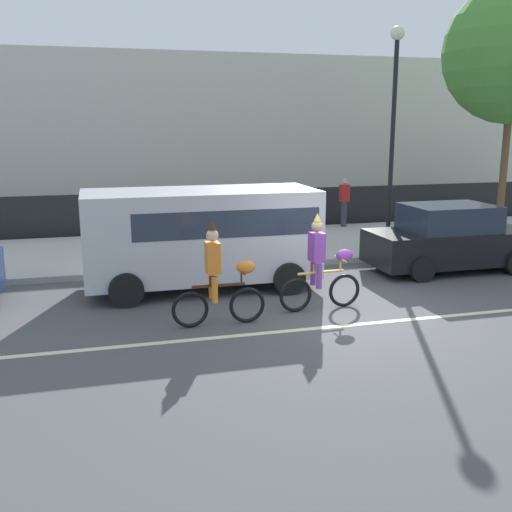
# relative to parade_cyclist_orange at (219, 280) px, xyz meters

# --- Properties ---
(ground_plane) EXTENTS (80.00, 80.00, 0.00)m
(ground_plane) POSITION_rel_parade_cyclist_orange_xyz_m (2.38, -0.14, -0.84)
(ground_plane) COLOR #4C4C4F
(road_centre_line) EXTENTS (36.00, 0.14, 0.01)m
(road_centre_line) POSITION_rel_parade_cyclist_orange_xyz_m (2.38, -0.64, -0.84)
(road_centre_line) COLOR beige
(road_centre_line) RESTS_ON ground
(sidewalk_curb) EXTENTS (60.00, 5.00, 0.15)m
(sidewalk_curb) POSITION_rel_parade_cyclist_orange_xyz_m (2.38, 6.36, -0.77)
(sidewalk_curb) COLOR #ADAAA3
(sidewalk_curb) RESTS_ON ground
(fence_line) EXTENTS (40.00, 0.08, 1.40)m
(fence_line) POSITION_rel_parade_cyclist_orange_xyz_m (2.38, 9.26, -0.14)
(fence_line) COLOR black
(fence_line) RESTS_ON ground
(building_backdrop) EXTENTS (28.00, 8.00, 6.31)m
(building_backdrop) POSITION_rel_parade_cyclist_orange_xyz_m (3.00, 17.86, 2.32)
(building_backdrop) COLOR beige
(building_backdrop) RESTS_ON ground
(parade_cyclist_orange) EXTENTS (1.72, 0.50, 1.92)m
(parade_cyclist_orange) POSITION_rel_parade_cyclist_orange_xyz_m (0.00, 0.00, 0.00)
(parade_cyclist_orange) COLOR black
(parade_cyclist_orange) RESTS_ON ground
(parade_cyclist_purple) EXTENTS (1.72, 0.50, 1.92)m
(parade_cyclist_purple) POSITION_rel_parade_cyclist_orange_xyz_m (2.11, 0.41, 0.00)
(parade_cyclist_purple) COLOR black
(parade_cyclist_purple) RESTS_ON ground
(parked_van_silver) EXTENTS (5.00, 2.22, 2.18)m
(parked_van_silver) POSITION_rel_parade_cyclist_orange_xyz_m (0.20, 2.56, 0.44)
(parked_van_silver) COLOR silver
(parked_van_silver) RESTS_ON ground
(parked_car_black) EXTENTS (4.10, 1.92, 1.64)m
(parked_car_black) POSITION_rel_parade_cyclist_orange_xyz_m (6.36, 2.60, -0.06)
(parked_car_black) COLOR black
(parked_car_black) RESTS_ON ground
(street_lamp_post) EXTENTS (0.36, 0.36, 5.86)m
(street_lamp_post) POSITION_rel_parade_cyclist_orange_xyz_m (5.65, 4.49, 3.15)
(street_lamp_post) COLOR black
(street_lamp_post) RESTS_ON sidewalk_curb
(pedestrian_onlooker) EXTENTS (0.32, 0.20, 1.62)m
(pedestrian_onlooker) POSITION_rel_parade_cyclist_orange_xyz_m (6.04, 8.43, 0.17)
(pedestrian_onlooker) COLOR #33333D
(pedestrian_onlooker) RESTS_ON sidewalk_curb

